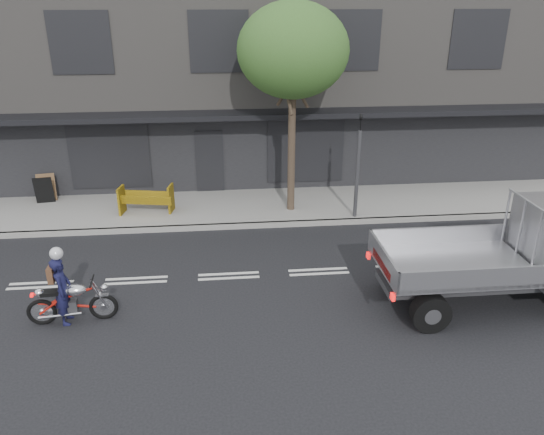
{
  "coord_description": "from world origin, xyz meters",
  "views": [
    {
      "loc": [
        -0.08,
        -12.31,
        6.84
      ],
      "look_at": [
        1.2,
        0.5,
        1.42
      ],
      "focal_mm": 35.0,
      "sensor_mm": 36.0,
      "label": 1
    }
  ],
  "objects_px": {
    "traffic_light_pole": "(357,172)",
    "construction_barrier": "(145,201)",
    "rider": "(63,291)",
    "motorcycle": "(72,301)",
    "street_tree": "(293,51)",
    "sandwich_board": "(44,190)"
  },
  "relations": [
    {
      "from": "street_tree",
      "to": "rider",
      "type": "bearing_deg",
      "value": -134.73
    },
    {
      "from": "motorcycle",
      "to": "rider",
      "type": "distance_m",
      "value": 0.31
    },
    {
      "from": "sandwich_board",
      "to": "construction_barrier",
      "type": "bearing_deg",
      "value": -30.37
    },
    {
      "from": "rider",
      "to": "street_tree",
      "type": "bearing_deg",
      "value": -48.69
    },
    {
      "from": "street_tree",
      "to": "construction_barrier",
      "type": "relative_size",
      "value": 3.92
    },
    {
      "from": "construction_barrier",
      "to": "sandwich_board",
      "type": "bearing_deg",
      "value": 158.42
    },
    {
      "from": "sandwich_board",
      "to": "rider",
      "type": "bearing_deg",
      "value": -79.71
    },
    {
      "from": "construction_barrier",
      "to": "sandwich_board",
      "type": "xyz_separation_m",
      "value": [
        -3.61,
        1.43,
        0.0
      ]
    },
    {
      "from": "street_tree",
      "to": "traffic_light_pole",
      "type": "xyz_separation_m",
      "value": [
        2.0,
        -0.85,
        -3.63
      ]
    },
    {
      "from": "rider",
      "to": "construction_barrier",
      "type": "distance_m",
      "value": 5.96
    },
    {
      "from": "street_tree",
      "to": "construction_barrier",
      "type": "xyz_separation_m",
      "value": [
        -4.79,
        -0.08,
        -4.65
      ]
    },
    {
      "from": "traffic_light_pole",
      "to": "construction_barrier",
      "type": "height_order",
      "value": "traffic_light_pole"
    },
    {
      "from": "construction_barrier",
      "to": "sandwich_board",
      "type": "relative_size",
      "value": 1.78
    },
    {
      "from": "street_tree",
      "to": "construction_barrier",
      "type": "bearing_deg",
      "value": -179.01
    },
    {
      "from": "construction_barrier",
      "to": "traffic_light_pole",
      "type": "bearing_deg",
      "value": -6.45
    },
    {
      "from": "motorcycle",
      "to": "rider",
      "type": "bearing_deg",
      "value": 176.05
    },
    {
      "from": "street_tree",
      "to": "traffic_light_pole",
      "type": "relative_size",
      "value": 1.93
    },
    {
      "from": "street_tree",
      "to": "sandwich_board",
      "type": "bearing_deg",
      "value": 170.9
    },
    {
      "from": "rider",
      "to": "construction_barrier",
      "type": "xyz_separation_m",
      "value": [
        1.09,
        5.86,
        -0.16
      ]
    },
    {
      "from": "traffic_light_pole",
      "to": "construction_barrier",
      "type": "distance_m",
      "value": 6.91
    },
    {
      "from": "traffic_light_pole",
      "to": "sandwich_board",
      "type": "xyz_separation_m",
      "value": [
        -10.4,
        2.2,
        -1.02
      ]
    },
    {
      "from": "motorcycle",
      "to": "construction_barrier",
      "type": "height_order",
      "value": "construction_barrier"
    }
  ]
}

